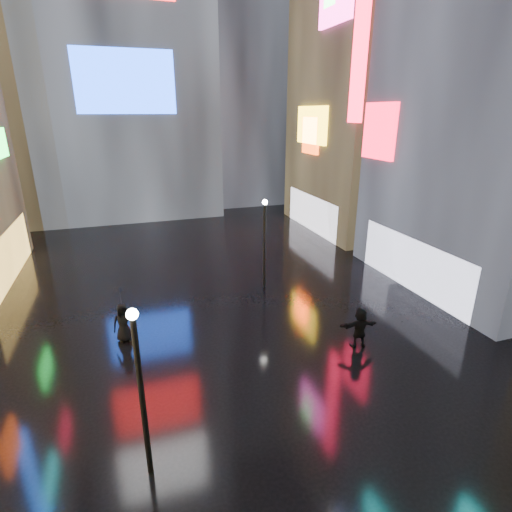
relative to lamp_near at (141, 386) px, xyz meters
name	(u,v)px	position (x,y,z in m)	size (l,w,h in m)	color
ground	(211,293)	(4.22, 11.12, -2.94)	(140.00, 140.00, 0.00)	black
building_right_far	(376,54)	(20.19, 21.12, 11.03)	(10.28, 12.00, 28.00)	black
tower_flank_right	(235,39)	(13.22, 37.12, 14.06)	(12.00, 12.00, 34.00)	black
lamp_near	(141,386)	(0.00, 0.00, 0.00)	(0.30, 0.30, 5.20)	black
lamp_far	(265,239)	(7.36, 11.00, 0.00)	(0.30, 0.30, 5.20)	black
pedestrian_4	(123,322)	(-0.52, 7.50, -2.04)	(0.89, 0.58, 1.81)	black
pedestrian_5	(360,328)	(9.16, 3.79, -2.03)	(1.69, 0.54, 1.82)	black
umbrella_2	(120,296)	(-0.52, 7.50, -0.73)	(0.88, 0.90, 0.81)	black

